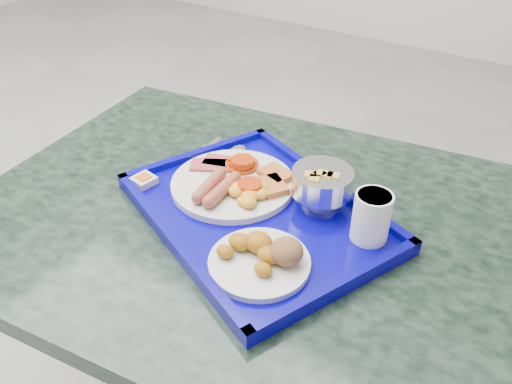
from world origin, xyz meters
TOP-DOWN VIEW (x-y plane):
  - floor at (0.00, 0.00)m, footprint 6.00×6.00m
  - table at (1.18, -0.03)m, footprint 1.21×0.90m
  - tray at (1.14, -0.05)m, footprint 0.55×0.48m
  - main_plate at (1.08, -0.01)m, footprint 0.23×0.23m
  - bread_plate at (1.23, -0.16)m, footprint 0.16×0.16m
  - fruit_bowl at (1.23, 0.03)m, footprint 0.11×0.11m
  - juice_cup at (1.34, -0.01)m, footprint 0.06×0.06m
  - spoon at (0.99, 0.07)m, footprint 0.10×0.17m
  - knife at (0.95, 0.03)m, footprint 0.04×0.17m
  - jam_packet at (0.92, -0.10)m, footprint 0.05×0.05m

SIDE VIEW (x-z plane):
  - floor at x=0.00m, z-range 0.00..0.00m
  - table at x=1.18m, z-range 0.17..0.87m
  - tray at x=1.14m, z-range 0.70..0.72m
  - knife at x=0.95m, z-range 0.72..0.72m
  - spoon at x=0.99m, z-range 0.71..0.73m
  - jam_packet at x=0.92m, z-range 0.71..0.73m
  - main_plate at x=1.08m, z-range 0.71..0.75m
  - bread_plate at x=1.23m, z-range 0.71..0.76m
  - juice_cup at x=1.34m, z-range 0.72..0.80m
  - fruit_bowl at x=1.23m, z-range 0.73..0.80m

